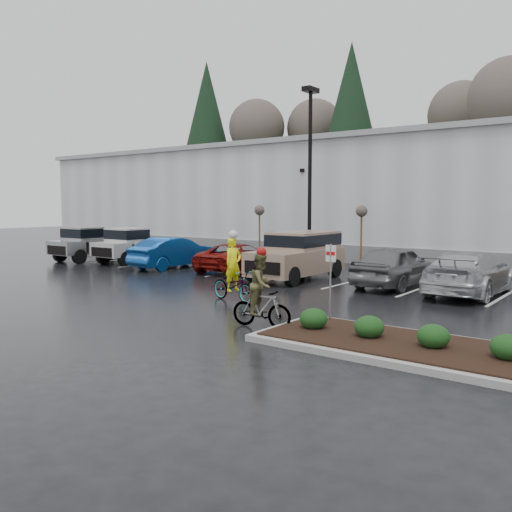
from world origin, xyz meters
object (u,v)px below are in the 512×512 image
Objects in this scene: car_blue at (174,253)px; car_grey at (395,266)px; lamppost at (310,157)px; sapling_west at (259,213)px; cyclist_olive at (261,298)px; car_red at (238,257)px; sapling_mid at (362,214)px; cyclist_hivis at (233,279)px; pickup_white at (140,245)px; pickup_silver at (96,243)px; fire_lane_sign at (330,274)px; suv_tan at (296,256)px; car_far_silver at (470,273)px.

car_blue is 0.99× the size of car_grey.
lamppost is 2.88× the size of sapling_west.
car_red is at bearing 32.28° from cyclist_olive.
cyclist_hivis is at bearing -85.58° from sapling_mid.
pickup_white is at bearing 49.99° from cyclist_olive.
fire_lane_sign is at bearing -19.67° from pickup_silver.
lamppost is at bearing 23.27° from pickup_silver.
fire_lane_sign reaches higher than suv_tan.
car_grey is at bearing -9.44° from cyclist_olive.
suv_tan is (7.24, 0.20, 0.24)m from car_blue.
car_red is 8.14m from cyclist_hivis.
pickup_silver is at bearing -165.98° from pickup_white.
car_blue is (-7.48, -5.99, -1.94)m from sapling_mid.
car_blue is at bearing 66.49° from cyclist_hivis.
car_far_silver is (20.84, 0.54, -0.19)m from pickup_silver.
sapling_mid is at bearing -50.65° from car_grey.
cyclist_hivis is at bearing 46.68° from car_far_silver.
car_blue is (-4.98, -4.99, -4.89)m from lamppost.
car_red is 1.01× the size of car_grey.
lamppost is 11.46m from car_far_silver.
sapling_mid is 11.70m from cyclist_hivis.
sapling_west is 1.49× the size of cyclist_olive.
cyclist_olive is (3.96, -14.10, -1.94)m from sapling_mid.
suv_tan is 2.38× the size of cyclist_olive.
suv_tan is at bearing -64.77° from lamppost.
cyclist_olive reaches higher than car_red.
suv_tan is (-0.24, -5.79, -1.70)m from sapling_mid.
pickup_silver is at bearing 79.23° from cyclist_hivis.
sapling_mid reaches higher than pickup_silver.
pickup_white is (-16.31, 7.61, -0.43)m from fire_lane_sign.
sapling_mid is 12.30m from pickup_white.
car_far_silver is at bearing -24.97° from lamppost.
car_grey is 2.92m from car_far_silver.
pickup_white reaches higher than car_grey.
sapling_west is 6.37m from car_blue.
sapling_west is at bearing -24.51° from car_grey.
fire_lane_sign is at bearing -96.58° from cyclist_hivis.
car_grey is (4.23, 0.60, -0.20)m from suv_tan.
cyclist_hivis is (3.39, -10.50, -4.95)m from lamppost.
pickup_silver is 1.02× the size of suv_tan.
fire_lane_sign is at bearing 155.21° from car_blue.
car_grey is (-1.31, 7.60, -0.58)m from fire_lane_sign.
cyclist_olive is at bearing -63.16° from suv_tan.
lamppost is 1.90× the size of car_grey.
pickup_white is (-4.51, -5.19, -1.75)m from sapling_west.
car_grey is at bearing 8.02° from suv_tan.
sapling_west is 9.67m from pickup_silver.
pickup_white is at bearing -153.79° from lamppost.
cyclist_olive reaches higher than car_grey.
sapling_west is 7.09m from pickup_white.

